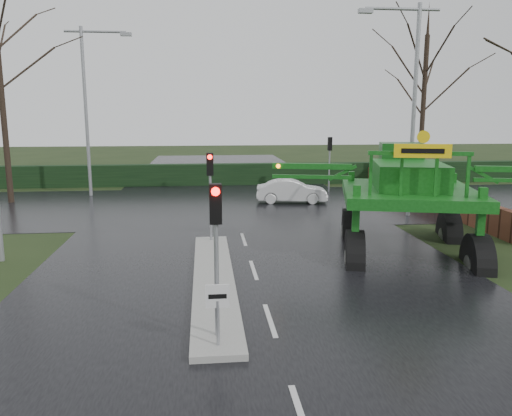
{
  "coord_description": "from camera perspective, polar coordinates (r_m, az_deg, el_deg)",
  "views": [
    {
      "loc": [
        -1.53,
        -11.31,
        4.95
      ],
      "look_at": [
        0.11,
        4.26,
        2.0
      ],
      "focal_mm": 35.0,
      "sensor_mm": 36.0,
      "label": 1
    }
  ],
  "objects": [
    {
      "name": "road_cross",
      "position": [
        27.8,
        -2.74,
        0.4
      ],
      "size": [
        80.0,
        12.0,
        0.02
      ],
      "primitive_type": "cube",
      "color": "black",
      "rests_on": "ground"
    },
    {
      "name": "ground",
      "position": [
        12.44,
        1.6,
        -12.78
      ],
      "size": [
        140.0,
        140.0,
        0.0
      ],
      "primitive_type": "plane",
      "color": "black",
      "rests_on": "ground"
    },
    {
      "name": "hedge_row",
      "position": [
        35.59,
        -3.5,
        3.86
      ],
      "size": [
        44.0,
        0.9,
        1.5
      ],
      "primitive_type": "cube",
      "color": "black",
      "rests_on": "ground"
    },
    {
      "name": "keep_left_sign",
      "position": [
        10.56,
        -4.41,
        -10.99
      ],
      "size": [
        0.5,
        0.07,
        1.35
      ],
      "color": "gray",
      "rests_on": "ground"
    },
    {
      "name": "street_light_left_far",
      "position": [
        32.03,
        -18.42,
        11.99
      ],
      "size": [
        3.85,
        0.3,
        10.0
      ],
      "color": "gray",
      "rests_on": "ground"
    },
    {
      "name": "crop_sprayer",
      "position": [
        17.09,
        11.42,
        2.64
      ],
      "size": [
        9.68,
        7.11,
        5.55
      ],
      "rotation": [
        0.0,
        0.0,
        -0.25
      ],
      "color": "black",
      "rests_on": "ground"
    },
    {
      "name": "median_island",
      "position": [
        15.12,
        -4.85,
        -8.14
      ],
      "size": [
        1.2,
        10.0,
        0.16
      ],
      "primitive_type": "cube",
      "color": "gray",
      "rests_on": "ground"
    },
    {
      "name": "white_sedan",
      "position": [
        28.45,
        4.08,
        0.61
      ],
      "size": [
        4.12,
        1.88,
        1.31
      ],
      "primitive_type": "imported",
      "rotation": [
        0.0,
        0.0,
        1.44
      ],
      "color": "silver",
      "rests_on": "ground"
    },
    {
      "name": "street_light_right",
      "position": [
        25.28,
        17.05,
        12.56
      ],
      "size": [
        3.85,
        0.3,
        10.0
      ],
      "color": "gray",
      "rests_on": "ground"
    },
    {
      "name": "road_main",
      "position": [
        21.93,
        -1.84,
        -2.37
      ],
      "size": [
        14.0,
        80.0,
        0.02
      ],
      "primitive_type": "cube",
      "color": "black",
      "rests_on": "ground"
    },
    {
      "name": "tree_left_far",
      "position": [
        31.38,
        -27.26,
        13.53
      ],
      "size": [
        7.7,
        7.7,
        13.26
      ],
      "color": "black",
      "rests_on": "ground"
    },
    {
      "name": "tree_right_far",
      "position": [
        35.46,
        18.67,
        12.61
      ],
      "size": [
        7.0,
        7.0,
        12.05
      ],
      "color": "black",
      "rests_on": "ground"
    },
    {
      "name": "traffic_signal_near",
      "position": [
        10.57,
        -4.6,
        -2.26
      ],
      "size": [
        0.26,
        0.33,
        3.52
      ],
      "color": "gray",
      "rests_on": "ground"
    },
    {
      "name": "traffic_signal_far",
      "position": [
        32.42,
        8.42,
        6.37
      ],
      "size": [
        0.26,
        0.33,
        3.52
      ],
      "rotation": [
        0.0,
        0.0,
        3.14
      ],
      "color": "gray",
      "rests_on": "ground"
    },
    {
      "name": "brick_wall",
      "position": [
        30.16,
        17.59,
        1.87
      ],
      "size": [
        0.4,
        20.0,
        1.2
      ],
      "primitive_type": "cube",
      "color": "#592D1E",
      "rests_on": "ground"
    },
    {
      "name": "traffic_signal_mid",
      "position": [
        18.95,
        -5.26,
        3.47
      ],
      "size": [
        0.26,
        0.33,
        3.52
      ],
      "color": "gray",
      "rests_on": "ground"
    }
  ]
}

